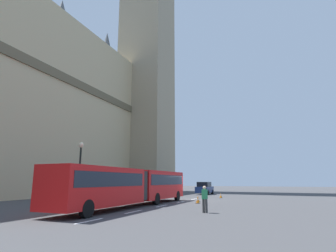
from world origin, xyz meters
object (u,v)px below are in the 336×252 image
at_px(street_lamp, 80,168).
at_px(pedestrian_near_cones, 205,198).
at_px(articulated_bus, 133,184).
at_px(traffic_cone_east, 221,196).
at_px(traffic_cone_west, 198,200).
at_px(traffic_cone_middle, 198,199).
at_px(clock_tower, 148,10).
at_px(sedan_lead, 205,188).

xyz_separation_m(street_lamp, pedestrian_near_cones, (-0.92, -11.02, -2.14)).
relative_size(articulated_bus, traffic_cone_east, 30.07).
height_order(traffic_cone_west, pedestrian_near_cones, pedestrian_near_cones).
distance_m(articulated_bus, traffic_cone_east, 14.43).
bearing_deg(articulated_bus, traffic_cone_east, -17.47).
relative_size(traffic_cone_west, traffic_cone_middle, 1.00).
height_order(clock_tower, traffic_cone_east, clock_tower).
distance_m(traffic_cone_east, street_lamp, 17.53).
xyz_separation_m(traffic_cone_middle, street_lamp, (-7.88, 8.02, 2.77)).
xyz_separation_m(articulated_bus, traffic_cone_middle, (6.68, -3.51, -1.46)).
relative_size(traffic_cone_west, street_lamp, 0.11).
height_order(sedan_lead, pedestrian_near_cones, sedan_lead).
xyz_separation_m(articulated_bus, traffic_cone_east, (13.69, -4.31, -1.46)).
bearing_deg(traffic_cone_middle, sedan_lead, 12.29).
distance_m(clock_tower, traffic_cone_east, 46.68).
height_order(articulated_bus, traffic_cone_east, articulated_bus).
height_order(clock_tower, traffic_cone_west, clock_tower).
relative_size(clock_tower, traffic_cone_east, 131.54).
distance_m(articulated_bus, traffic_cone_west, 6.48).
height_order(traffic_cone_middle, traffic_cone_east, same).
bearing_deg(pedestrian_near_cones, traffic_cone_east, 7.94).
bearing_deg(street_lamp, traffic_cone_east, -30.63).
distance_m(traffic_cone_middle, traffic_cone_east, 7.06).
xyz_separation_m(clock_tower, traffic_cone_east, (-15.90, -18.30, -39.90)).
relative_size(street_lamp, pedestrian_near_cones, 3.12).
bearing_deg(clock_tower, articulated_bus, -154.69).
distance_m(traffic_cone_middle, street_lamp, 11.58).
distance_m(traffic_cone_west, traffic_cone_east, 8.81).
bearing_deg(articulated_bus, traffic_cone_middle, -27.73).
bearing_deg(articulated_bus, pedestrian_near_cones, -107.99).
bearing_deg(sedan_lead, traffic_cone_middle, -167.71).
bearing_deg(pedestrian_near_cones, articulated_bus, 72.01).
bearing_deg(traffic_cone_middle, pedestrian_near_cones, -161.14).
distance_m(clock_tower, traffic_cone_middle, 49.22).
relative_size(clock_tower, street_lamp, 14.48).
relative_size(traffic_cone_middle, traffic_cone_east, 1.00).
bearing_deg(pedestrian_near_cones, clock_tower, 32.89).
relative_size(sedan_lead, street_lamp, 0.83).
bearing_deg(street_lamp, clock_tower, 17.12).
height_order(clock_tower, pedestrian_near_cones, clock_tower).
xyz_separation_m(clock_tower, street_lamp, (-30.79, -9.49, -37.12)).
relative_size(traffic_cone_east, pedestrian_near_cones, 0.34).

